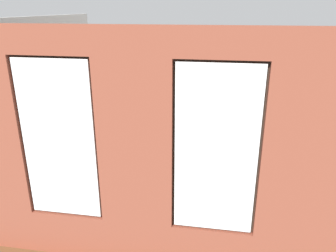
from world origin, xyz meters
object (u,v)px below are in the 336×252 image
remote_silver (161,142)px  potted_plant_between_couches (237,210)px  couch_by_window (139,210)px  table_plant_small (149,140)px  couch_left (281,168)px  potted_plant_by_left_couch (254,135)px  potted_plant_beside_window_right (37,195)px  coffee_table (168,147)px  tv_flatscreen (64,116)px  cup_ceramic (186,141)px  media_console (67,141)px  potted_plant_corner_near_left (273,105)px  potted_plant_foreground_right (108,108)px  potted_plant_mid_room_small (223,144)px  papasan_chair (143,113)px  candle_jar (172,145)px  remote_gray (168,144)px

remote_silver → potted_plant_between_couches: 2.81m
couch_by_window → table_plant_small: size_ratio=8.05×
couch_left → potted_plant_between_couches: potted_plant_between_couches is taller
potted_plant_between_couches → potted_plant_by_left_couch: bearing=-98.7°
couch_left → potted_plant_beside_window_right: potted_plant_beside_window_right is taller
remote_silver → coffee_table: bearing=43.6°
remote_silver → tv_flatscreen: 2.33m
coffee_table → cup_ceramic: size_ratio=12.55×
coffee_table → cup_ceramic: (-0.37, -0.13, 0.11)m
media_console → potted_plant_corner_near_left: bearing=-156.9°
couch_by_window → cup_ceramic: bearing=-100.3°
potted_plant_beside_window_right → tv_flatscreen: bearing=-73.3°
remote_silver → potted_plant_between_couches: bearing=15.7°
potted_plant_by_left_couch → potted_plant_between_couches: (0.50, 3.24, 0.08)m
tv_flatscreen → couch_left: bearing=172.1°
coffee_table → potted_plant_foreground_right: bearing=-45.9°
potted_plant_foreground_right → media_console: bearing=81.6°
cup_ceramic → table_plant_small: size_ratio=0.42×
potted_plant_by_left_couch → potted_plant_beside_window_right: (3.56, 3.39, 0.08)m
couch_by_window → potted_plant_mid_room_small: bearing=-114.9°
coffee_table → papasan_chair: 2.36m
remote_silver → media_console: size_ratio=0.15×
remote_silver → media_console: (2.28, -0.09, -0.16)m
cup_ceramic → media_console: bearing=-1.1°
table_plant_small → couch_left: bearing=172.2°
potted_plant_mid_room_small → potted_plant_between_couches: bearing=94.6°
coffee_table → potted_plant_beside_window_right: size_ratio=1.12×
couch_by_window → media_console: couch_by_window is taller
cup_ceramic → papasan_chair: 2.44m
candle_jar → potted_plant_mid_room_small: size_ratio=0.17×
media_console → tv_flatscreen: 0.62m
tv_flatscreen → potted_plant_by_left_couch: bearing=-169.4°
potted_plant_foreground_right → potted_plant_beside_window_right: potted_plant_beside_window_right is taller
coffee_table → tv_flatscreen: (2.45, -0.18, 0.53)m
candle_jar → cup_ceramic: bearing=-138.7°
potted_plant_beside_window_right → potted_plant_corner_near_left: bearing=-131.4°
remote_gray → potted_plant_beside_window_right: size_ratio=0.14×
media_console → potted_plant_corner_near_left: size_ratio=0.74×
remote_gray → papasan_chair: size_ratio=0.16×
candle_jar → papasan_chair: bearing=-62.3°
remote_gray → remote_silver: same height
couch_left → potted_plant_between_couches: size_ratio=1.86×
coffee_table → potted_plant_between_couches: (-1.39, 2.25, 0.09)m
couch_left → couch_by_window: bearing=-56.0°
couch_left → potted_plant_mid_room_small: (1.11, -0.87, 0.05)m
table_plant_small → tv_flatscreen: (2.04, -0.29, 0.34)m
potted_plant_by_left_couch → remote_silver: bearing=23.7°
remote_silver → tv_flatscreen: (2.28, -0.09, 0.46)m
couch_left → media_console: bearing=-101.6°
remote_gray → potted_plant_mid_room_small: potted_plant_mid_room_small is taller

